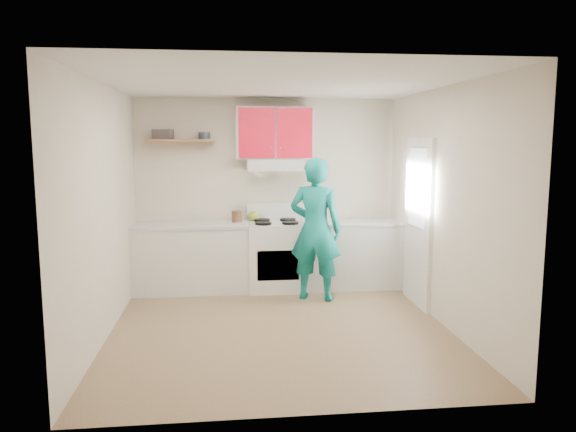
{
  "coord_description": "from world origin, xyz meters",
  "views": [
    {
      "loc": [
        -0.54,
        -5.59,
        2.0
      ],
      "look_at": [
        0.15,
        0.55,
        1.15
      ],
      "focal_mm": 33.53,
      "sensor_mm": 36.0,
      "label": 1
    }
  ],
  "objects": [
    {
      "name": "tin",
      "position": [
        -0.84,
        1.73,
        2.09
      ],
      "size": [
        0.2,
        0.2,
        0.1
      ],
      "primitive_type": "cylinder",
      "rotation": [
        0.0,
        0.0,
        0.38
      ],
      "color": "#333D4C",
      "rests_on": "shelf"
    },
    {
      "name": "kettle",
      "position": [
        -0.2,
        1.77,
        0.99
      ],
      "size": [
        0.2,
        0.2,
        0.14
      ],
      "primitive_type": "ellipsoid",
      "rotation": [
        0.0,
        0.0,
        0.27
      ],
      "color": "olive",
      "rests_on": "stove"
    },
    {
      "name": "counter_left",
      "position": [
        -1.04,
        1.6,
        0.45
      ],
      "size": [
        1.52,
        0.6,
        0.9
      ],
      "primitive_type": "cube",
      "color": "silver",
      "rests_on": "floor"
    },
    {
      "name": "door_glass",
      "position": [
        1.75,
        0.7,
        1.45
      ],
      "size": [
        0.01,
        0.55,
        0.95
      ],
      "primitive_type": "cube",
      "color": "white",
      "rests_on": "door"
    },
    {
      "name": "right_wall",
      "position": [
        1.8,
        0.0,
        1.3
      ],
      "size": [
        0.04,
        3.8,
        2.6
      ],
      "primitive_type": "cube",
      "color": "beige",
      "rests_on": "floor"
    },
    {
      "name": "left_wall",
      "position": [
        -1.8,
        0.0,
        1.3
      ],
      "size": [
        0.04,
        3.8,
        2.6
      ],
      "primitive_type": "cube",
      "color": "beige",
      "rests_on": "floor"
    },
    {
      "name": "crock",
      "position": [
        -0.42,
        1.68,
        0.99
      ],
      "size": [
        0.16,
        0.16,
        0.17
      ],
      "primitive_type": "cylinder",
      "rotation": [
        0.0,
        0.0,
        -0.11
      ],
      "color": "#523324",
      "rests_on": "counter_left"
    },
    {
      "name": "books",
      "position": [
        -1.38,
        1.73,
        2.1
      ],
      "size": [
        0.28,
        0.23,
        0.13
      ],
      "primitive_type": "cube",
      "rotation": [
        0.0,
        0.0,
        -0.22
      ],
      "color": "#463D40",
      "rests_on": "shelf"
    },
    {
      "name": "back_wall",
      "position": [
        0.0,
        1.9,
        1.3
      ],
      "size": [
        3.6,
        0.04,
        2.6
      ],
      "primitive_type": "cube",
      "color": "beige",
      "rests_on": "floor"
    },
    {
      "name": "person",
      "position": [
        0.55,
        1.04,
        0.91
      ],
      "size": [
        0.78,
        0.66,
        1.82
      ],
      "primitive_type": "imported",
      "rotation": [
        0.0,
        0.0,
        2.75
      ],
      "color": "#0D7872",
      "rests_on": "floor"
    },
    {
      "name": "front_wall",
      "position": [
        0.0,
        -1.9,
        1.3
      ],
      "size": [
        3.6,
        0.04,
        2.6
      ],
      "primitive_type": "cube",
      "color": "beige",
      "rests_on": "floor"
    },
    {
      "name": "counter_right",
      "position": [
        1.14,
        1.6,
        0.45
      ],
      "size": [
        1.32,
        0.6,
        0.9
      ],
      "primitive_type": "cube",
      "color": "silver",
      "rests_on": "floor"
    },
    {
      "name": "silicone_mat",
      "position": [
        1.59,
        1.56,
        0.9
      ],
      "size": [
        0.3,
        0.25,
        0.01
      ],
      "primitive_type": "cube",
      "rotation": [
        0.0,
        0.0,
        -0.02
      ],
      "color": "red",
      "rests_on": "counter_right"
    },
    {
      "name": "range_hood",
      "position": [
        0.1,
        1.68,
        1.7
      ],
      "size": [
        0.76,
        0.44,
        0.15
      ],
      "primitive_type": "cube",
      "color": "silver",
      "rests_on": "back_wall"
    },
    {
      "name": "shelf",
      "position": [
        -1.15,
        1.75,
        2.02
      ],
      "size": [
        0.9,
        0.3,
        0.04
      ],
      "primitive_type": "cube",
      "color": "brown",
      "rests_on": "back_wall"
    },
    {
      "name": "cutting_board",
      "position": [
        0.95,
        1.57,
        0.91
      ],
      "size": [
        0.3,
        0.24,
        0.02
      ],
      "primitive_type": "cube",
      "rotation": [
        0.0,
        0.0,
        -0.14
      ],
      "color": "olive",
      "rests_on": "counter_right"
    },
    {
      "name": "floor",
      "position": [
        0.0,
        0.0,
        0.0
      ],
      "size": [
        3.8,
        3.8,
        0.0
      ],
      "primitive_type": "plane",
      "color": "brown",
      "rests_on": "ground"
    },
    {
      "name": "door",
      "position": [
        1.78,
        0.7,
        1.02
      ],
      "size": [
        0.05,
        0.85,
        2.05
      ],
      "primitive_type": "cube",
      "color": "white",
      "rests_on": "floor"
    },
    {
      "name": "upper_cabinets",
      "position": [
        0.1,
        1.73,
        2.12
      ],
      "size": [
        1.02,
        0.33,
        0.7
      ],
      "primitive_type": "cube",
      "color": "red",
      "rests_on": "back_wall"
    },
    {
      "name": "stove",
      "position": [
        0.1,
        1.57,
        0.46
      ],
      "size": [
        0.76,
        0.65,
        0.92
      ],
      "primitive_type": "cube",
      "color": "white",
      "rests_on": "floor"
    },
    {
      "name": "ceiling",
      "position": [
        0.0,
        0.0,
        2.6
      ],
      "size": [
        3.6,
        3.8,
        0.04
      ],
      "primitive_type": "cube",
      "color": "white",
      "rests_on": "floor"
    }
  ]
}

